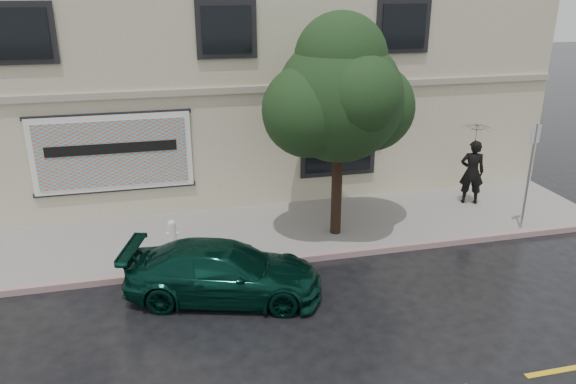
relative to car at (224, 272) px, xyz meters
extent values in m
plane|color=black|center=(0.86, -0.33, -0.61)|extent=(90.00, 90.00, 0.00)
cube|color=gray|center=(0.86, 2.92, -0.53)|extent=(20.00, 3.50, 0.15)
cube|color=gray|center=(0.86, 1.17, -0.53)|extent=(20.00, 0.18, 0.16)
cube|color=#B3AC90|center=(0.86, 8.67, 2.89)|extent=(20.00, 8.00, 7.00)
cube|color=#9E9984|center=(0.86, 4.63, 2.99)|extent=(20.00, 0.12, 0.18)
cube|color=black|center=(4.06, 4.63, 1.34)|extent=(2.30, 0.10, 2.10)
cube|color=black|center=(4.06, 4.57, 1.34)|extent=(2.00, 0.05, 1.80)
cube|color=black|center=(-4.14, 4.57, 4.59)|extent=(1.30, 0.05, 1.20)
cube|color=black|center=(0.86, 4.57, 4.59)|extent=(1.30, 0.05, 1.20)
cube|color=black|center=(5.86, 4.57, 4.59)|extent=(1.30, 0.05, 1.20)
cube|color=white|center=(-2.34, 4.60, 1.44)|extent=(4.20, 0.06, 2.10)
cube|color=#E85C33|center=(-2.34, 4.56, 1.44)|extent=(3.90, 0.04, 1.80)
cube|color=black|center=(-2.34, 4.63, 0.39)|extent=(4.30, 0.10, 0.10)
cube|color=black|center=(-2.34, 4.63, 2.49)|extent=(4.30, 0.10, 0.10)
cube|color=black|center=(-2.34, 4.53, 1.59)|extent=(3.40, 0.02, 0.28)
imported|color=#072D23|center=(0.00, 0.00, 0.00)|extent=(4.50, 2.92, 1.21)
imported|color=black|center=(7.80, 3.38, 0.51)|extent=(0.82, 0.69, 1.93)
imported|color=black|center=(7.80, 3.38, 1.85)|extent=(1.19, 1.19, 0.74)
cylinder|color=black|center=(3.24, 2.29, 0.80)|extent=(0.27, 0.27, 2.51)
sphere|color=black|center=(3.24, 2.29, 3.11)|extent=(3.11, 3.11, 3.11)
cylinder|color=silver|center=(-0.97, 2.43, -0.42)|extent=(0.28, 0.28, 0.07)
cylinder|color=silver|center=(-0.97, 2.43, -0.13)|extent=(0.20, 0.20, 0.51)
sphere|color=silver|center=(-0.97, 2.43, 0.17)|extent=(0.20, 0.20, 0.20)
cylinder|color=silver|center=(-0.97, 2.43, -0.10)|extent=(0.30, 0.09, 0.09)
cylinder|color=#9EA0A7|center=(8.18, 1.37, 0.98)|extent=(0.06, 0.06, 2.87)
cube|color=silver|center=(8.18, 1.37, 2.14)|extent=(0.35, 0.12, 0.46)
camera|label=1|loc=(-1.14, -10.57, 5.79)|focal=35.00mm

